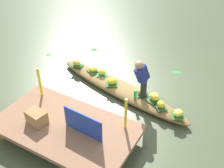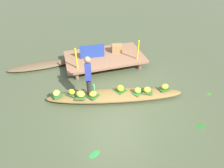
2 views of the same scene
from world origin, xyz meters
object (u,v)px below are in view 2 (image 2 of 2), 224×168
(banana_bunch_6, at_px, (138,90))
(banana_bunch_7, at_px, (80,94))
(moored_boat, at_px, (41,65))
(banana_bunch_0, at_px, (147,90))
(banana_bunch_5, at_px, (56,93))
(banana_bunch_3, at_px, (120,88))
(market_banner, at_px, (92,52))
(vendor_boat, at_px, (115,95))
(water_bottle, at_px, (94,87))
(banana_bunch_1, at_px, (165,86))
(banana_bunch_2, at_px, (93,94))
(produce_crate, at_px, (117,48))
(banana_bunch_4, at_px, (72,92))
(vendor_person, at_px, (88,74))

(banana_bunch_6, distance_m, banana_bunch_7, 1.83)
(moored_boat, height_order, banana_bunch_0, banana_bunch_0)
(banana_bunch_5, bearing_deg, banana_bunch_0, -13.18)
(banana_bunch_3, bearing_deg, market_banner, 102.98)
(banana_bunch_3, bearing_deg, vendor_boat, -162.99)
(banana_bunch_7, relative_size, water_bottle, 1.17)
(banana_bunch_7, bearing_deg, moored_boat, 116.72)
(banana_bunch_1, bearing_deg, banana_bunch_5, 168.62)
(banana_bunch_5, xyz_separation_m, banana_bunch_6, (2.53, -0.63, 0.02))
(banana_bunch_2, bearing_deg, produce_crate, 56.59)
(water_bottle, relative_size, market_banner, 0.24)
(banana_bunch_7, height_order, water_bottle, water_bottle)
(moored_boat, relative_size, banana_bunch_7, 9.55)
(moored_boat, height_order, banana_bunch_4, banana_bunch_4)
(banana_bunch_3, relative_size, banana_bunch_6, 1.14)
(banana_bunch_3, bearing_deg, banana_bunch_2, -179.95)
(banana_bunch_6, height_order, vendor_person, vendor_person)
(banana_bunch_5, height_order, vendor_person, vendor_person)
(banana_bunch_5, relative_size, vendor_person, 0.21)
(banana_bunch_2, height_order, banana_bunch_7, banana_bunch_7)
(banana_bunch_0, distance_m, banana_bunch_3, 0.88)
(moored_boat, height_order, banana_bunch_6, banana_bunch_6)
(vendor_boat, height_order, water_bottle, water_bottle)
(banana_bunch_0, relative_size, banana_bunch_5, 0.98)
(moored_boat, bearing_deg, banana_bunch_4, -67.92)
(vendor_boat, relative_size, banana_bunch_5, 17.69)
(produce_crate, bearing_deg, banana_bunch_4, -136.51)
(banana_bunch_3, xyz_separation_m, market_banner, (-0.49, 2.11, 0.34))
(banana_bunch_1, bearing_deg, banana_bunch_0, 177.20)
(vendor_boat, relative_size, produce_crate, 10.17)
(banana_bunch_6, xyz_separation_m, produce_crate, (0.12, 2.60, 0.22))
(banana_bunch_1, bearing_deg, market_banner, 128.30)
(banana_bunch_0, xyz_separation_m, banana_bunch_7, (-2.12, 0.38, 0.02))
(moored_boat, bearing_deg, banana_bunch_1, -37.81)
(market_banner, bearing_deg, banana_bunch_4, -116.75)
(banana_bunch_3, distance_m, banana_bunch_4, 1.58)
(banana_bunch_4, height_order, market_banner, market_banner)
(vendor_person, relative_size, market_banner, 1.24)
(banana_bunch_0, xyz_separation_m, water_bottle, (-1.66, 0.55, 0.04))
(banana_bunch_0, height_order, produce_crate, produce_crate)
(banana_bunch_0, xyz_separation_m, banana_bunch_4, (-2.38, 0.58, 0.01))
(moored_boat, relative_size, banana_bunch_2, 10.55)
(banana_bunch_0, relative_size, market_banner, 0.26)
(banana_bunch_2, height_order, market_banner, market_banner)
(banana_bunch_2, bearing_deg, banana_bunch_0, -9.83)
(banana_bunch_2, height_order, banana_bunch_5, banana_bunch_2)
(banana_bunch_0, height_order, banana_bunch_2, banana_bunch_2)
(vendor_boat, xyz_separation_m, moored_boat, (-2.39, 2.69, -0.04))
(banana_bunch_1, xyz_separation_m, banana_bunch_5, (-3.48, 0.70, -0.02))
(market_banner, bearing_deg, banana_bunch_0, -57.94)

